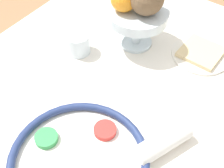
{
  "coord_description": "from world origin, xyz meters",
  "views": [
    {
      "loc": [
        -0.44,
        -0.27,
        1.38
      ],
      "look_at": [
        0.0,
        0.05,
        0.77
      ],
      "focal_mm": 50.0,
      "sensor_mm": 36.0,
      "label": 1
    }
  ],
  "objects_px": {
    "seder_plate": "(79,161)",
    "fruit_stand": "(138,17)",
    "napkin_roll": "(162,143)",
    "cup_near": "(78,43)",
    "bread_plate": "(201,53)"
  },
  "relations": [
    {
      "from": "napkin_roll",
      "to": "seder_plate",
      "type": "bearing_deg",
      "value": 138.01
    },
    {
      "from": "seder_plate",
      "to": "napkin_roll",
      "type": "relative_size",
      "value": 2.08
    },
    {
      "from": "napkin_roll",
      "to": "cup_near",
      "type": "height_order",
      "value": "cup_near"
    },
    {
      "from": "bread_plate",
      "to": "napkin_roll",
      "type": "xyz_separation_m",
      "value": [
        -0.35,
        -0.06,
        0.02
      ]
    },
    {
      "from": "seder_plate",
      "to": "cup_near",
      "type": "distance_m",
      "value": 0.38
    },
    {
      "from": "bread_plate",
      "to": "napkin_roll",
      "type": "distance_m",
      "value": 0.35
    },
    {
      "from": "fruit_stand",
      "to": "napkin_roll",
      "type": "distance_m",
      "value": 0.39
    },
    {
      "from": "seder_plate",
      "to": "cup_near",
      "type": "height_order",
      "value": "cup_near"
    },
    {
      "from": "seder_plate",
      "to": "fruit_stand",
      "type": "relative_size",
      "value": 1.76
    },
    {
      "from": "napkin_roll",
      "to": "fruit_stand",
      "type": "bearing_deg",
      "value": 42.16
    },
    {
      "from": "napkin_roll",
      "to": "bread_plate",
      "type": "bearing_deg",
      "value": 10.27
    },
    {
      "from": "seder_plate",
      "to": "fruit_stand",
      "type": "xyz_separation_m",
      "value": [
        0.43,
        0.12,
        0.08
      ]
    },
    {
      "from": "seder_plate",
      "to": "napkin_roll",
      "type": "xyz_separation_m",
      "value": [
        0.15,
        -0.13,
        0.01
      ]
    },
    {
      "from": "fruit_stand",
      "to": "napkin_roll",
      "type": "xyz_separation_m",
      "value": [
        -0.28,
        -0.25,
        -0.07
      ]
    },
    {
      "from": "fruit_stand",
      "to": "bread_plate",
      "type": "height_order",
      "value": "fruit_stand"
    }
  ]
}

